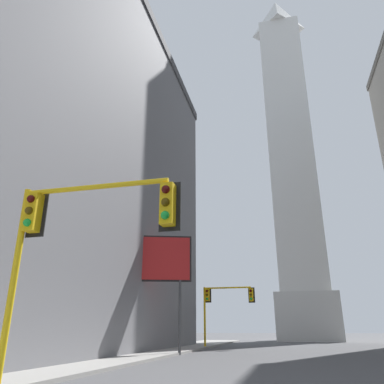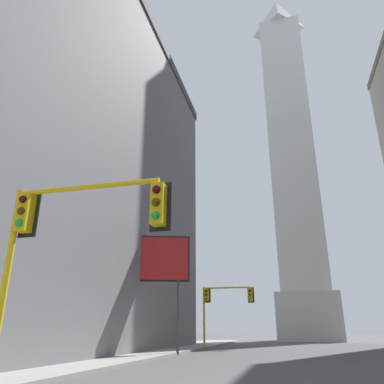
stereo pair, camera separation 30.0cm
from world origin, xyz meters
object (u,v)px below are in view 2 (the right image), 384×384
Objects in this scene: obelisk at (291,151)px; billboard_sign at (157,262)px; traffic_light_near_left at (63,230)px; traffic_light_mid_left at (221,301)px.

billboard_sign is at bearing -107.65° from obelisk.
obelisk is at bearing 72.35° from billboard_sign.
traffic_light_mid_left is (-0.33, 25.98, -0.07)m from traffic_light_near_left.
obelisk is 57.32m from traffic_light_near_left.
obelisk reaches higher than traffic_light_mid_left.
traffic_light_mid_left is at bearing -108.69° from obelisk.
billboard_sign is (-2.68, -9.97, 2.00)m from traffic_light_mid_left.
billboard_sign is (-10.98, -34.52, -23.93)m from obelisk.
traffic_light_mid_left is at bearing 74.96° from billboard_sign.
traffic_light_near_left reaches higher than traffic_light_mid_left.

